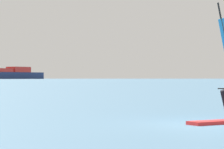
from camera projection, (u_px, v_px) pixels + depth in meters
name	position (u px, v px, depth m)	size (l,w,h in m)	color
ground_plane	(214.00, 125.00, 17.20)	(4000.00, 4000.00, 0.00)	#476B84
distant_headland	(93.00, 71.00, 1444.97)	(709.27, 305.16, 39.26)	#756B56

